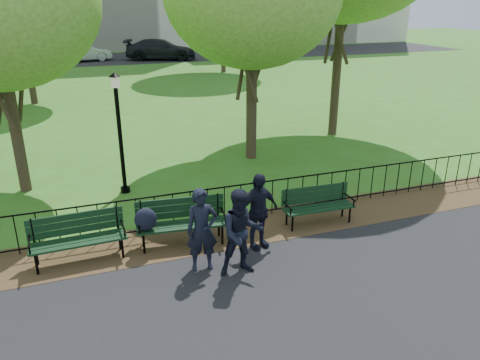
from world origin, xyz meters
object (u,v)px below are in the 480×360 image
object	(u,v)px
person_right	(258,211)
sedan_dark	(161,49)
park_bench_right_a	(317,201)
person_left	(202,230)
sedan_silver	(84,53)
taxi	(56,52)
park_bench_main	(165,218)
lamppost	(120,130)
park_bench_left_a	(77,233)
person_mid	(242,233)

from	to	relation	value
person_right	sedan_dark	xyz separation A→B (m)	(4.16, 32.07, 0.02)
park_bench_right_a	sedan_dark	world-z (taller)	sedan_dark
person_left	sedan_silver	world-z (taller)	person_left
person_left	sedan_silver	bearing A→B (deg)	97.29
sedan_silver	person_left	bearing A→B (deg)	167.16
sedan_silver	sedan_dark	xyz separation A→B (m)	(6.11, -0.97, 0.13)
park_bench_right_a	taxi	xyz separation A→B (m)	(-5.82, 33.60, 0.22)
taxi	sedan_dark	distance (m)	8.54
sedan_dark	park_bench_main	bearing A→B (deg)	-171.82
park_bench_right_a	lamppost	bearing A→B (deg)	141.83
lamppost	sedan_silver	bearing A→B (deg)	89.42
park_bench_main	person_left	size ratio (longest dim) A/B	1.19
park_bench_main	lamppost	distance (m)	3.52
park_bench_right_a	person_right	bearing A→B (deg)	-158.44
park_bench_left_a	lamppost	world-z (taller)	lamppost
park_bench_main	park_bench_left_a	distance (m)	1.73
sedan_dark	person_left	bearing A→B (deg)	-170.62
sedan_silver	person_mid	bearing A→B (deg)	168.24
taxi	sedan_silver	size ratio (longest dim) A/B	1.02
park_bench_right_a	taxi	size ratio (longest dim) A/B	0.38
park_bench_main	person_left	bearing A→B (deg)	-59.31
taxi	sedan_dark	xyz separation A→B (m)	(8.27, -2.13, 0.10)
person_left	sedan_dark	world-z (taller)	sedan_dark
lamppost	sedan_dark	size ratio (longest dim) A/B	0.55
person_mid	person_right	xyz separation A→B (m)	(0.65, 0.82, -0.03)
sedan_dark	park_bench_left_a	bearing A→B (deg)	-174.86
person_left	lamppost	bearing A→B (deg)	108.25
park_bench_left_a	person_right	distance (m)	3.60
park_bench_main	sedan_dark	size ratio (longest dim) A/B	0.34
park_bench_main	person_mid	distance (m)	1.88
person_left	person_right	bearing A→B (deg)	24.53
taxi	person_mid	bearing A→B (deg)	-156.93
person_left	sedan_silver	size ratio (longest dim) A/B	0.38
lamppost	park_bench_main	bearing A→B (deg)	-82.31
park_bench_left_a	park_bench_right_a	xyz separation A→B (m)	(5.24, -0.14, -0.06)
park_bench_left_a	lamppost	size ratio (longest dim) A/B	0.58
park_bench_left_a	sedan_silver	bearing A→B (deg)	85.00
person_left	sedan_dark	xyz separation A→B (m)	(5.46, 32.50, 0.02)
park_bench_left_a	park_bench_main	bearing A→B (deg)	-4.89
person_right	sedan_dark	world-z (taller)	sedan_dark
lamppost	person_left	bearing A→B (deg)	-77.93
park_bench_left_a	person_right	size ratio (longest dim) A/B	1.14
lamppost	person_mid	xyz separation A→B (m)	(1.59, -4.80, -0.88)
person_right	sedan_dark	distance (m)	32.34
lamppost	taxi	xyz separation A→B (m)	(-1.86, 30.22, -0.98)
park_bench_main	lamppost	xyz separation A→B (m)	(-0.45, 3.32, 1.07)
park_bench_left_a	person_right	bearing A→B (deg)	-14.05
person_right	taxi	bearing A→B (deg)	85.30
sedan_dark	person_mid	bearing A→B (deg)	-169.40
lamppost	person_mid	world-z (taller)	lamppost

